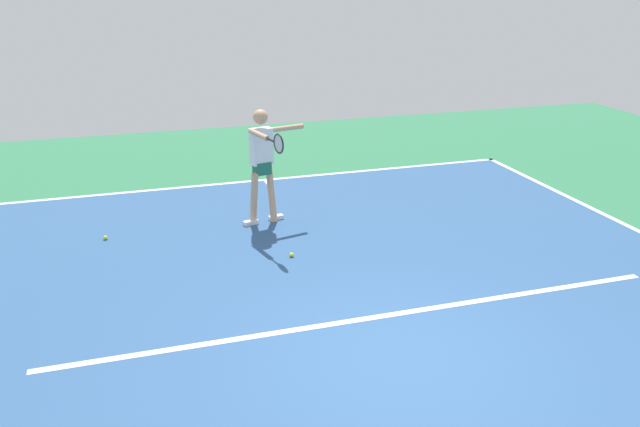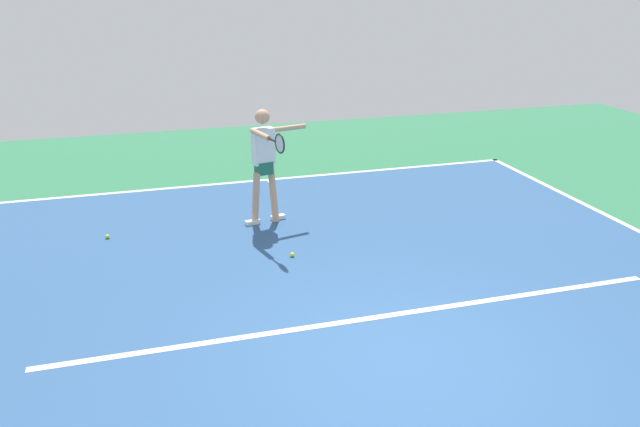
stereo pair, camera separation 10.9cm
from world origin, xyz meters
TOP-DOWN VIEW (x-y plane):
  - ground_plane at (0.00, 0.00)m, footprint 22.91×22.91m
  - court_surface at (0.00, 0.00)m, footprint 10.07×13.39m
  - court_line_baseline_near at (0.00, -6.64)m, footprint 10.07×0.10m
  - court_line_service at (0.00, -0.97)m, footprint 7.55×0.10m
  - court_line_centre_mark at (0.00, -6.44)m, footprint 0.10×0.30m
  - tennis_player at (0.53, -4.38)m, footprint 1.08×1.30m
  - tennis_ball_far_corner at (3.00, -4.40)m, footprint 0.07×0.07m
  - tennis_ball_by_baseline at (0.47, -2.94)m, footprint 0.07×0.07m

SIDE VIEW (x-z plane):
  - ground_plane at x=0.00m, z-range 0.00..0.00m
  - court_surface at x=0.00m, z-range 0.00..0.00m
  - court_line_baseline_near at x=0.00m, z-range 0.00..0.01m
  - court_line_service at x=0.00m, z-range 0.00..0.01m
  - court_line_centre_mark at x=0.00m, z-range 0.00..0.01m
  - tennis_ball_far_corner at x=3.00m, z-range 0.00..0.07m
  - tennis_ball_by_baseline at x=0.47m, z-range 0.00..0.07m
  - tennis_player at x=0.53m, z-range 0.16..2.01m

